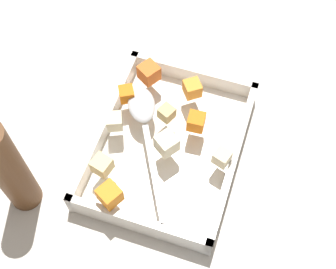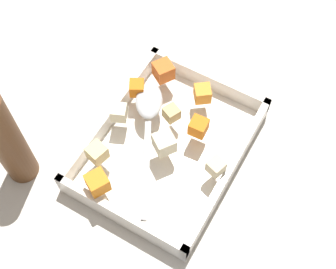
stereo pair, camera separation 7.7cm
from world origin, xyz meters
name	(u,v)px [view 1 (the left image)]	position (x,y,z in m)	size (l,w,h in m)	color
ground_plane	(174,156)	(0.00, 0.00, 0.00)	(4.00, 4.00, 0.00)	beige
baking_dish	(168,147)	(0.01, 0.01, 0.01)	(0.31, 0.24, 0.05)	white
carrot_chunk_rim_edge	(194,89)	(0.10, 0.00, 0.06)	(0.03, 0.03, 0.03)	orange
carrot_chunk_corner_ne	(110,195)	(-0.13, 0.06, 0.07)	(0.03, 0.03, 0.03)	orange
carrot_chunk_heap_top	(149,73)	(0.11, 0.08, 0.07)	(0.03, 0.03, 0.03)	orange
carrot_chunk_center	(127,94)	(0.06, 0.10, 0.06)	(0.03, 0.03, 0.03)	orange
carrot_chunk_mid_right	(196,122)	(0.04, -0.03, 0.06)	(0.03, 0.03, 0.03)	orange
potato_chunk_front_center	(102,165)	(-0.08, 0.09, 0.06)	(0.03, 0.03, 0.03)	#E0CC89
potato_chunk_near_right	(114,123)	(0.00, 0.10, 0.06)	(0.03, 0.03, 0.03)	beige
potato_chunk_near_left	(167,143)	(-0.01, 0.01, 0.07)	(0.03, 0.03, 0.03)	beige
potato_chunk_far_left	(222,157)	(-0.01, -0.08, 0.06)	(0.02, 0.02, 0.02)	beige
potato_chunk_heap_side	(167,113)	(0.04, 0.03, 0.06)	(0.02, 0.02, 0.02)	tan
serving_spoon	(143,111)	(0.04, 0.07, 0.06)	(0.23, 0.14, 0.02)	silver
pepper_mill	(8,169)	(-0.15, 0.21, 0.11)	(0.05, 0.05, 0.23)	brown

